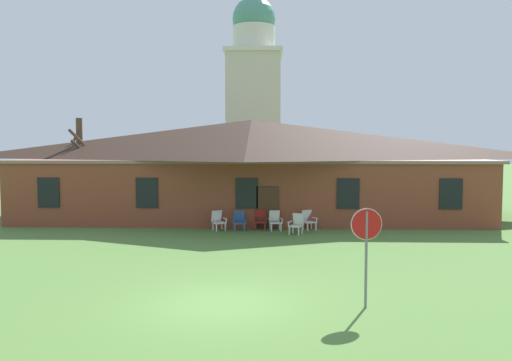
{
  "coord_description": "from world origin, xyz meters",
  "views": [
    {
      "loc": [
        1.4,
        -13.17,
        4.13
      ],
      "look_at": [
        0.62,
        7.68,
        2.69
      ],
      "focal_mm": 36.18,
      "sensor_mm": 36.0,
      "label": 1
    }
  ],
  "objects": [
    {
      "name": "lawn_chair_middle",
      "position": [
        1.39,
        11.6,
        0.5
      ],
      "size": [
        0.71,
        0.75,
        0.96
      ],
      "color": "silver",
      "rests_on": "ground"
    },
    {
      "name": "lawn_chair_by_porch",
      "position": [
        -1.36,
        11.48,
        0.5
      ],
      "size": [
        0.82,
        0.86,
        0.96
      ],
      "color": "white",
      "rests_on": "ground"
    },
    {
      "name": "lawn_chair_right_end",
      "position": [
        2.4,
        10.56,
        0.5
      ],
      "size": [
        0.8,
        0.84,
        0.96
      ],
      "color": "silver",
      "rests_on": "ground"
    },
    {
      "name": "stop_sign",
      "position": [
        3.7,
        -0.23,
        1.81
      ],
      "size": [
        0.8,
        0.13,
        2.55
      ],
      "color": "slate",
      "rests_on": "ground"
    },
    {
      "name": "lawn_chair_near_door",
      "position": [
        -0.33,
        11.47,
        0.5
      ],
      "size": [
        0.69,
        0.72,
        0.96
      ],
      "color": "#2D5693",
      "rests_on": "ground"
    },
    {
      "name": "dome_tower",
      "position": [
        -0.57,
        34.15,
        8.34
      ],
      "size": [
        5.18,
        5.18,
        18.32
      ],
      "color": "beige",
      "rests_on": "ground"
    },
    {
      "name": "brick_building",
      "position": [
        0.0,
        17.06,
        2.85
      ],
      "size": [
        25.79,
        10.4,
        5.6
      ],
      "color": "brown",
      "rests_on": "ground"
    },
    {
      "name": "ground_plane",
      "position": [
        0.0,
        0.0,
        0.0
      ],
      "size": [
        200.0,
        200.0,
        0.0
      ],
      "primitive_type": "plane",
      "color": "#517A38"
    },
    {
      "name": "lawn_chair_left_end",
      "position": [
        0.68,
        11.81,
        0.5
      ],
      "size": [
        0.66,
        0.68,
        0.96
      ],
      "color": "maroon",
      "rests_on": "ground"
    },
    {
      "name": "bare_tree_beside_building",
      "position": [
        -10.0,
        16.43,
        3.06
      ],
      "size": [
        1.81,
        1.83,
        5.69
      ],
      "color": "brown",
      "rests_on": "ground"
    },
    {
      "name": "lawn_chair_far_side",
      "position": [
        3.01,
        11.84,
        0.5
      ],
      "size": [
        0.81,
        0.85,
        0.96
      ],
      "color": "white",
      "rests_on": "ground"
    }
  ]
}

